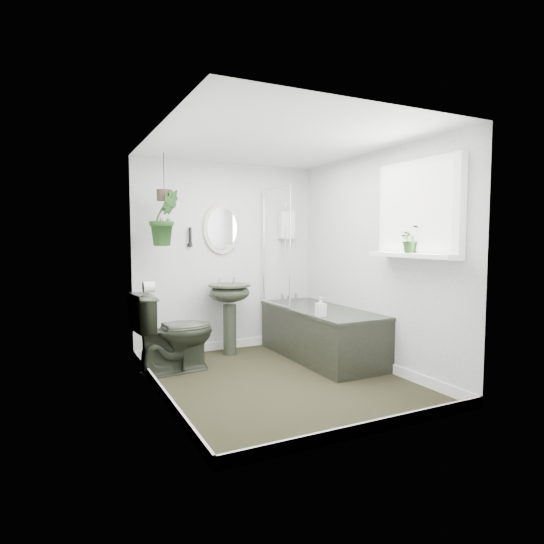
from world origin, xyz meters
name	(u,v)px	position (x,y,z in m)	size (l,w,h in m)	color
floor	(279,381)	(0.00, 0.00, -0.01)	(2.30, 2.80, 0.02)	black
ceiling	(279,140)	(0.00, 0.00, 2.31)	(2.30, 2.80, 0.02)	white
wall_back	(227,257)	(0.00, 1.41, 1.15)	(2.30, 0.02, 2.30)	silver
wall_front	(373,273)	(0.00, -1.41, 1.15)	(2.30, 0.02, 2.30)	silver
wall_left	(157,266)	(-1.16, 0.00, 1.15)	(0.02, 2.80, 2.30)	silver
wall_right	(375,260)	(1.16, 0.00, 1.15)	(0.02, 2.80, 2.30)	silver
skirting	(279,375)	(0.00, 0.00, 0.05)	(2.30, 2.80, 0.10)	white
bathtub	(321,333)	(0.80, 0.50, 0.29)	(0.72, 1.72, 0.58)	#282D21
bath_screen	(276,247)	(0.47, 0.99, 1.28)	(0.04, 0.72, 1.40)	silver
shower_box	(287,225)	(0.80, 1.34, 1.55)	(0.20, 0.10, 0.35)	white
oval_mirror	(222,228)	(-0.08, 1.37, 1.50)	(0.46, 0.03, 0.62)	beige
wall_sconce	(190,237)	(-0.48, 1.36, 1.40)	(0.04, 0.04, 0.22)	black
toilet_roll_holder	(149,287)	(-1.10, 0.70, 0.90)	(0.11, 0.11, 0.11)	white
window_recess	(419,209)	(1.09, -0.70, 1.65)	(0.08, 1.00, 0.90)	white
window_sill	(412,255)	(1.02, -0.70, 1.23)	(0.18, 1.00, 0.04)	white
window_blinds	(415,209)	(1.04, -0.70, 1.65)	(0.01, 0.86, 0.76)	white
toilet	(174,332)	(-0.85, 0.72, 0.42)	(0.47, 0.82, 0.84)	#282D21
pedestal_sink	(230,319)	(-0.08, 1.12, 0.42)	(0.50, 0.42, 0.85)	#282D21
sill_plant	(412,239)	(1.04, -0.67, 1.38)	(0.23, 0.20, 0.25)	black
hanging_plant	(165,218)	(-0.84, 1.07, 1.60)	(0.33, 0.27, 0.60)	black
soap_bottle	(321,307)	(0.51, 0.05, 0.68)	(0.09, 0.09, 0.20)	black
hanging_pot	(164,195)	(-0.84, 1.07, 1.85)	(0.16, 0.16, 0.12)	#352A20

